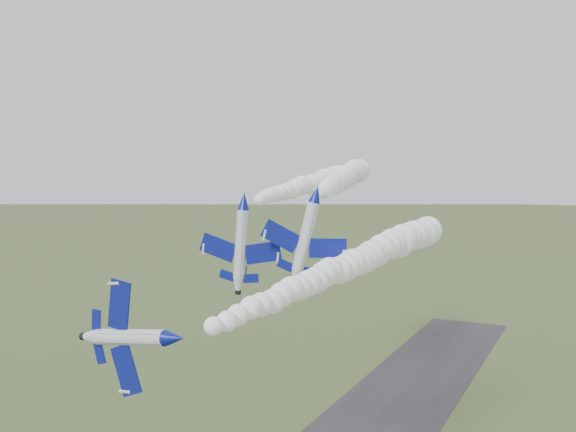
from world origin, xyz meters
name	(u,v)px	position (x,y,z in m)	size (l,w,h in m)	color
jet_lead	(174,339)	(6.34, -11.53, 35.66)	(4.06, 12.72, 10.43)	silver
smoke_trail_jet_lead	(349,265)	(10.02, 20.61, 38.09)	(4.69, 58.07, 4.69)	white
jet_pair_left	(243,201)	(-5.49, 20.61, 45.96)	(12.08, 14.33, 3.57)	silver
smoke_trail_jet_pair_left	(307,185)	(-11.73, 55.30, 47.54)	(4.52, 62.23, 4.52)	white
jet_pair_right	(316,194)	(5.20, 21.10, 47.10)	(11.34, 13.50, 4.08)	silver
smoke_trail_jet_pair_right	(344,178)	(-5.49, 58.59, 48.83)	(5.35, 71.02, 5.35)	white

